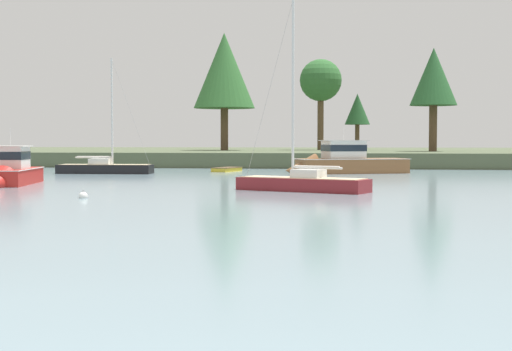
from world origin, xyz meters
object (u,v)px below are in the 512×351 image
at_px(dinghy_yellow, 227,170).
at_px(mooring_buoy_white, 83,196).
at_px(cruiser_wood, 339,166).
at_px(cruiser_red, 10,176).
at_px(sailboat_maroon, 303,187).
at_px(sailboat_black, 105,171).

xyz_separation_m(dinghy_yellow, mooring_buoy_white, (-1.56, -31.40, -0.05)).
relative_size(cruiser_wood, mooring_buoy_white, 22.05).
height_order(cruiser_wood, cruiser_red, cruiser_wood).
bearing_deg(cruiser_wood, dinghy_yellow, 167.20).
distance_m(sailboat_maroon, cruiser_wood, 22.70).
relative_size(sailboat_maroon, dinghy_yellow, 2.91).
height_order(sailboat_maroon, cruiser_wood, sailboat_maroon).
height_order(dinghy_yellow, cruiser_red, cruiser_red).
distance_m(cruiser_wood, dinghy_yellow, 10.48).
bearing_deg(mooring_buoy_white, dinghy_yellow, 87.16).
xyz_separation_m(cruiser_wood, cruiser_red, (-20.29, -19.53, -0.05)).
distance_m(dinghy_yellow, sailboat_black, 11.04).
bearing_deg(sailboat_black, dinghy_yellow, 30.44).
height_order(dinghy_yellow, mooring_buoy_white, dinghy_yellow).
bearing_deg(sailboat_maroon, mooring_buoy_white, -148.08).
bearing_deg(sailboat_black, cruiser_red, -91.99).
bearing_deg(cruiser_wood, mooring_buoy_white, -112.04).
bearing_deg(sailboat_maroon, sailboat_black, 133.31).
bearing_deg(mooring_buoy_white, sailboat_maroon, 31.92).
bearing_deg(dinghy_yellow, sailboat_black, -149.56).
height_order(sailboat_maroon, cruiser_red, sailboat_maroon).
bearing_deg(cruiser_red, sailboat_black, 88.01).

